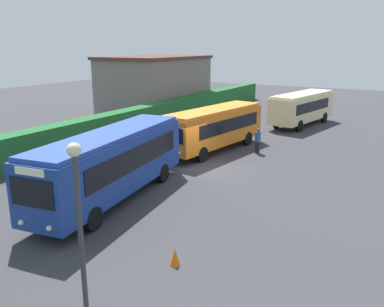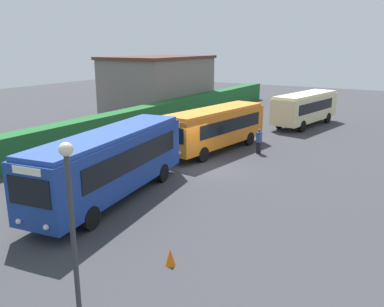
{
  "view_description": "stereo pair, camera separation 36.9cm",
  "coord_description": "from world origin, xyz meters",
  "px_view_note": "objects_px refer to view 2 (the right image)",
  "views": [
    {
      "loc": [
        -20.95,
        -11.02,
        7.31
      ],
      "look_at": [
        -1.77,
        -0.03,
        1.32
      ],
      "focal_mm": 37.75,
      "sensor_mm": 36.0,
      "label": 1
    },
    {
      "loc": [
        -20.76,
        -11.34,
        7.31
      ],
      "look_at": [
        -1.77,
        -0.03,
        1.32
      ],
      "focal_mm": 37.75,
      "sensor_mm": 36.0,
      "label": 2
    }
  ],
  "objects_px": {
    "bus_orange": "(216,126)",
    "traffic_cone": "(170,257)",
    "lamppost": "(71,212)",
    "bus_blue": "(111,161)",
    "person_center": "(86,165)",
    "person_right": "(259,140)",
    "bus_cream": "(305,107)"
  },
  "relations": [
    {
      "from": "person_right",
      "to": "traffic_cone",
      "type": "height_order",
      "value": "person_right"
    },
    {
      "from": "traffic_cone",
      "to": "bus_blue",
      "type": "bearing_deg",
      "value": 57.79
    },
    {
      "from": "bus_cream",
      "to": "person_right",
      "type": "relative_size",
      "value": 5.19
    },
    {
      "from": "lamppost",
      "to": "bus_orange",
      "type": "bearing_deg",
      "value": 16.21
    },
    {
      "from": "bus_orange",
      "to": "person_center",
      "type": "height_order",
      "value": "bus_orange"
    },
    {
      "from": "bus_cream",
      "to": "lamppost",
      "type": "relative_size",
      "value": 1.8
    },
    {
      "from": "person_center",
      "to": "person_right",
      "type": "height_order",
      "value": "person_center"
    },
    {
      "from": "bus_blue",
      "to": "lamppost",
      "type": "bearing_deg",
      "value": 27.82
    },
    {
      "from": "person_right",
      "to": "bus_cream",
      "type": "bearing_deg",
      "value": -84.45
    },
    {
      "from": "person_right",
      "to": "traffic_cone",
      "type": "relative_size",
      "value": 2.89
    },
    {
      "from": "traffic_cone",
      "to": "lamppost",
      "type": "height_order",
      "value": "lamppost"
    },
    {
      "from": "person_right",
      "to": "lamppost",
      "type": "height_order",
      "value": "lamppost"
    },
    {
      "from": "bus_blue",
      "to": "bus_cream",
      "type": "relative_size",
      "value": 1.19
    },
    {
      "from": "bus_blue",
      "to": "traffic_cone",
      "type": "bearing_deg",
      "value": 49.76
    },
    {
      "from": "bus_cream",
      "to": "person_center",
      "type": "bearing_deg",
      "value": 175.09
    },
    {
      "from": "bus_blue",
      "to": "lamppost",
      "type": "distance_m",
      "value": 9.1
    },
    {
      "from": "person_center",
      "to": "bus_cream",
      "type": "bearing_deg",
      "value": 40.63
    },
    {
      "from": "bus_blue",
      "to": "traffic_cone",
      "type": "distance_m",
      "value": 7.1
    },
    {
      "from": "person_center",
      "to": "lamppost",
      "type": "relative_size",
      "value": 0.36
    },
    {
      "from": "person_center",
      "to": "traffic_cone",
      "type": "height_order",
      "value": "person_center"
    },
    {
      "from": "person_right",
      "to": "traffic_cone",
      "type": "bearing_deg",
      "value": 106.02
    },
    {
      "from": "person_center",
      "to": "traffic_cone",
      "type": "distance_m",
      "value": 10.12
    },
    {
      "from": "bus_blue",
      "to": "traffic_cone",
      "type": "xyz_separation_m",
      "value": [
        -3.68,
        -5.85,
        -1.61
      ]
    },
    {
      "from": "person_center",
      "to": "traffic_cone",
      "type": "bearing_deg",
      "value": -63.61
    },
    {
      "from": "bus_orange",
      "to": "person_center",
      "type": "relative_size",
      "value": 5.31
    },
    {
      "from": "person_center",
      "to": "lamppost",
      "type": "bearing_deg",
      "value": -80.43
    },
    {
      "from": "bus_cream",
      "to": "traffic_cone",
      "type": "height_order",
      "value": "bus_cream"
    },
    {
      "from": "bus_orange",
      "to": "traffic_cone",
      "type": "height_order",
      "value": "bus_orange"
    },
    {
      "from": "bus_blue",
      "to": "bus_orange",
      "type": "relative_size",
      "value": 1.12
    },
    {
      "from": "bus_blue",
      "to": "lamppost",
      "type": "relative_size",
      "value": 2.14
    },
    {
      "from": "person_center",
      "to": "lamppost",
      "type": "distance_m",
      "value": 12.08
    },
    {
      "from": "traffic_cone",
      "to": "lamppost",
      "type": "bearing_deg",
      "value": 171.01
    }
  ]
}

